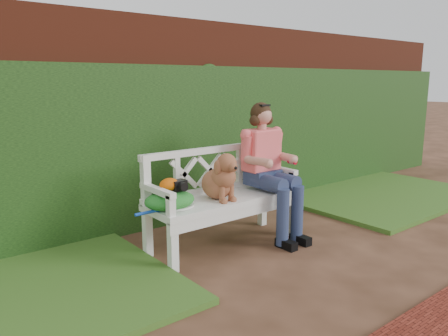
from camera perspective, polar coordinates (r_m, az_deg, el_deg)
ground at (r=3.97m, az=11.32°, el=-11.74°), size 60.00×60.00×0.00m
brick_wall at (r=5.10m, az=-4.81°, el=6.34°), size 10.00×0.30×2.20m
ivy_hedge at (r=4.95m, az=-3.33°, el=3.29°), size 10.00×0.18×1.70m
grass_right at (r=6.33m, az=19.17°, el=-3.17°), size 2.60×2.00×0.05m
garden_bench at (r=4.16m, az=0.00°, el=-6.91°), size 1.61×0.68×0.48m
seated_woman at (r=4.35m, az=5.27°, el=-0.67°), size 0.59×0.76×1.28m
dog at (r=3.94m, az=-0.62°, el=-0.99°), size 0.35×0.44×0.44m
tennis_racket at (r=3.73m, az=-6.46°, el=-5.06°), size 0.58×0.24×0.03m
green_bag at (r=3.71m, az=-7.11°, el=-4.14°), size 0.54×0.49×0.15m
camera_item at (r=3.71m, az=-5.99°, el=-2.24°), size 0.13×0.10×0.09m
baseball_glove at (r=3.69m, az=-7.16°, el=-2.15°), size 0.21×0.19×0.11m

